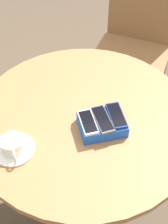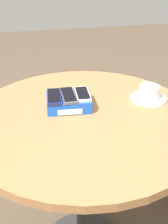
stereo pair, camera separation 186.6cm
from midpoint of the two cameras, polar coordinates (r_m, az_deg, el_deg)
The scene contains 9 objects.
ground_plane at distance 1.53m, azimuth 2.77°, elevation -45.87°, with size 8.00×8.00×0.00m, color brown.
round_table at distance 0.91m, azimuth 4.87°, elevation -48.08°, with size 0.89×0.89×0.76m.
phone_box at distance 0.77m, azimuth 15.15°, elevation -53.35°, with size 0.18×0.14×0.05m.
phone_navy at distance 0.74m, azimuth 21.90°, elevation -51.41°, with size 0.06×0.13×0.01m.
phone_gray at distance 0.74m, azimuth 15.95°, elevation -53.80°, with size 0.05×0.14×0.01m.
phone_white at distance 0.73m, azimuth 9.16°, elevation -55.70°, with size 0.06×0.12×0.01m.
saucer at distance 0.83m, azimuth -27.59°, elevation -58.20°, with size 0.15×0.15×0.01m, color silver.
coffee_cup at distance 0.80m, azimuth -29.05°, elevation -58.84°, with size 0.08×0.12×0.06m.
chair_far_side at distance 1.33m, azimuth 16.11°, elevation -7.31°, with size 0.65×0.65×0.88m.
Camera 1 is at (0.25, 0.79, 1.68)m, focal length 50.00 mm.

